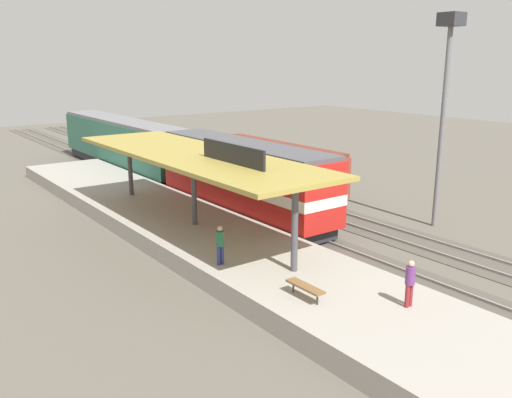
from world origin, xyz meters
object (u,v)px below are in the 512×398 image
freight_car (273,169)px  person_waiting (410,281)px  light_mast (446,77)px  person_walking (220,243)px  locomotive (243,178)px  passenger_carriage_single (122,144)px  platform_bench (305,287)px

freight_car → person_waiting: 19.71m
light_mast → person_walking: light_mast is taller
light_mast → locomotive: bearing=134.0°
light_mast → person_waiting: bearing=-148.3°
light_mast → person_waiting: 14.84m
light_mast → passenger_carriage_single: bearing=106.7°
person_waiting → light_mast: bearing=31.7°
platform_bench → locomotive: 13.82m
freight_car → person_walking: freight_car is taller
locomotive → light_mast: (7.80, -8.07, 5.99)m
light_mast → freight_car: bearing=106.3°
platform_bench → person_walking: 4.70m
person_waiting → person_walking: bearing=113.1°
freight_car → person_walking: (-11.25, -10.67, -0.12)m
passenger_carriage_single → freight_car: (4.60, -15.11, -0.34)m
platform_bench → person_walking: size_ratio=0.99×
locomotive → platform_bench: bearing=-115.8°
platform_bench → freight_car: (10.60, 15.29, 0.63)m
locomotive → person_waiting: size_ratio=8.44×
locomotive → freight_car: size_ratio=1.20×
person_waiting → passenger_carriage_single: bearing=83.9°
platform_bench → freight_car: size_ratio=0.14×
locomotive → person_walking: (-6.65, -7.78, -0.56)m
platform_bench → light_mast: (13.80, 4.34, 7.05)m
passenger_carriage_single → freight_car: passenger_carriage_single is taller
passenger_carriage_single → light_mast: 27.88m
light_mast → person_waiting: (-11.34, -6.99, -6.54)m
person_waiting → person_walking: (-3.11, 7.28, 0.00)m
freight_car → locomotive: bearing=-147.9°
locomotive → light_mast: bearing=-46.0°
locomotive → light_mast: 12.72m
light_mast → person_walking: (-14.45, 0.29, -6.54)m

